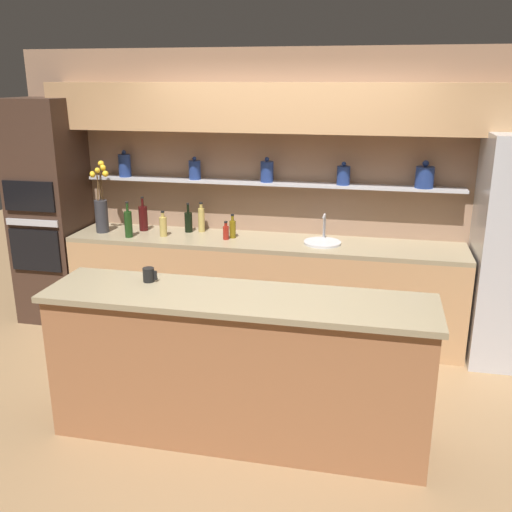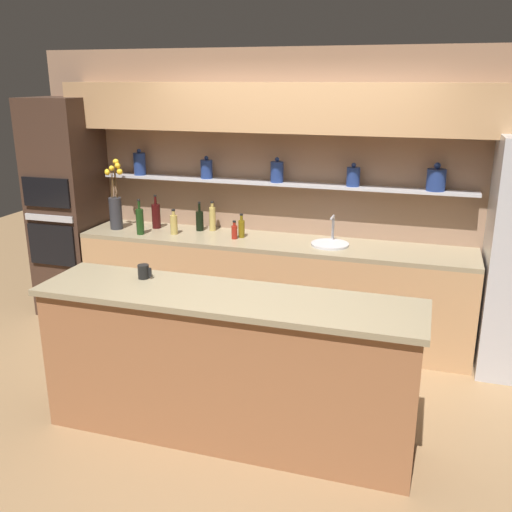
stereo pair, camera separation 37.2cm
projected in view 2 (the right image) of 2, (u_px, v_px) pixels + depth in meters
The scene contains 15 objects.
ground_plane at pixel (247, 402), 4.29m from camera, with size 12.00×12.00×0.00m, color olive.
back_wall_unit at pixel (298, 168), 5.22m from camera, with size 5.20×0.44×2.60m.
back_counter_unit at pixel (271, 288), 5.33m from camera, with size 3.61×0.62×0.92m.
island_counter at pixel (227, 366), 3.77m from camera, with size 2.51×0.61×1.02m.
oven_tower at pixel (68, 208), 5.75m from camera, with size 0.60×0.64×2.16m.
flower_vase at pixel (116, 206), 5.54m from camera, with size 0.17×0.16×0.68m.
sink_fixture at pixel (330, 243), 5.04m from camera, with size 0.33×0.33×0.25m.
bottle_spirit_0 at pixel (174, 224), 5.38m from camera, with size 0.07×0.07×0.24m.
bottle_sauce_1 at pixel (234, 231), 5.23m from camera, with size 0.05×0.05×0.17m.
bottle_spirit_2 at pixel (212, 218), 5.50m from camera, with size 0.06×0.06×0.29m.
bottle_wine_3 at pixel (156, 216), 5.59m from camera, with size 0.08×0.08×0.33m.
bottle_oil_4 at pixel (241, 228), 5.27m from camera, with size 0.06×0.06×0.22m.
bottle_wine_5 at pixel (140, 221), 5.36m from camera, with size 0.07×0.07×0.34m.
bottle_wine_6 at pixel (200, 220), 5.51m from camera, with size 0.07×0.07×0.28m.
coffee_mug at pixel (144, 272), 3.90m from camera, with size 0.10×0.08×0.10m.
Camera 2 is at (1.19, -3.58, 2.33)m, focal length 40.00 mm.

